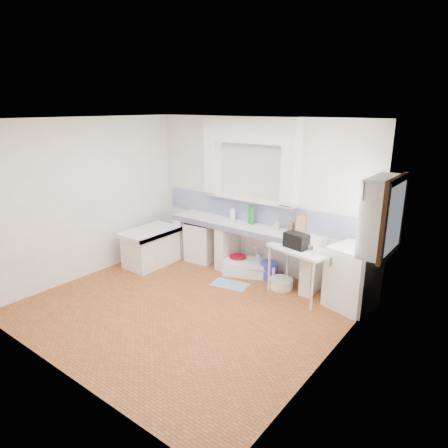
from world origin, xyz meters
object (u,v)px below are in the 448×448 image
Objects in this scene: fridge at (352,278)px; stove at (202,242)px; sink at (250,268)px; side_table at (299,272)px.

stove is at bearing -168.43° from fridge.
sink is 1.18m from side_table.
side_table is (1.11, -0.27, 0.30)m from sink.
stove is 2.27m from side_table.
stove reaches higher than sink.
fridge is at bearing -27.04° from sink.
fridge reaches higher than side_table.
side_table is at bearing -13.34° from stove.
fridge is (1.92, -0.12, 0.37)m from sink.
stove is at bearing -173.23° from side_table.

